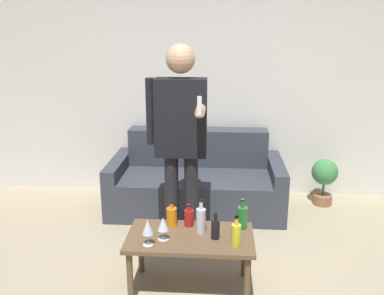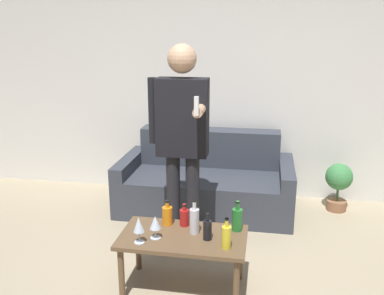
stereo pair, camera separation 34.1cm
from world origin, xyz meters
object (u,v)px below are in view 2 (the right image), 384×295
Objects in this scene: bottle_orange at (207,229)px; person_standing_front at (182,132)px; coffee_table at (183,242)px; couch at (206,182)px.

bottle_orange is 0.11× the size of person_standing_front.
coffee_table is 4.59× the size of bottle_orange.
couch is at bearing 98.34° from bottle_orange.
coffee_table is at bearing -88.29° from couch.
person_standing_front is (-0.31, 0.63, 0.54)m from bottle_orange.
couch is 1.52m from coffee_table.
couch is 9.07× the size of bottle_orange.
coffee_table is at bearing -78.26° from person_standing_front.
bottle_orange is at bearing -81.66° from couch.
coffee_table is at bearing 172.33° from bottle_orange.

